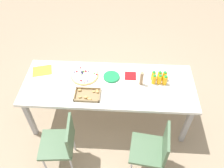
{
  "coord_description": "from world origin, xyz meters",
  "views": [
    {
      "loc": [
        -0.16,
        2.08,
        2.96
      ],
      "look_at": [
        -0.05,
        0.02,
        0.77
      ],
      "focal_mm": 37.06,
      "sensor_mm": 36.0,
      "label": 1
    }
  ],
  "objects": [
    {
      "name": "ground_plane",
      "position": [
        0.0,
        0.0,
        0.0
      ],
      "size": [
        12.0,
        12.0,
        0.0
      ],
      "primitive_type": "plane",
      "color": "gray"
    },
    {
      "name": "juice_bottle_2",
      "position": [
        -0.59,
        -0.12,
        0.81
      ],
      "size": [
        0.06,
        0.06,
        0.13
      ],
      "color": "#F9AB14",
      "rests_on": "party_table"
    },
    {
      "name": "chair_far_left",
      "position": [
        -0.57,
        0.77,
        0.5
      ],
      "size": [
        0.45,
        0.45,
        0.83
      ],
      "rotation": [
        0.0,
        0.0,
        -1.7
      ],
      "color": "#4C6B4C",
      "rests_on": "ground_plane"
    },
    {
      "name": "juice_bottle_5",
      "position": [
        -0.59,
        -0.05,
        0.82
      ],
      "size": [
        0.05,
        0.05,
        0.14
      ],
      "color": "#F9AD14",
      "rests_on": "party_table"
    },
    {
      "name": "juice_bottle_3",
      "position": [
        -0.73,
        -0.04,
        0.82
      ],
      "size": [
        0.06,
        0.06,
        0.14
      ],
      "color": "#F9AB14",
      "rests_on": "party_table"
    },
    {
      "name": "juice_bottle_4",
      "position": [
        -0.66,
        -0.05,
        0.82
      ],
      "size": [
        0.05,
        0.05,
        0.15
      ],
      "color": "#F9AE14",
      "rests_on": "party_table"
    },
    {
      "name": "chair_far_right",
      "position": [
        0.51,
        0.74,
        0.5
      ],
      "size": [
        0.43,
        0.43,
        0.83
      ],
      "rotation": [
        0.0,
        0.0,
        -1.49
      ],
      "color": "#4C6B4C",
      "rests_on": "ground_plane"
    },
    {
      "name": "plate_stack",
      "position": [
        -0.03,
        -0.12,
        0.76
      ],
      "size": [
        0.22,
        0.22,
        0.02
      ],
      "color": "#1E8C4C",
      "rests_on": "party_table"
    },
    {
      "name": "paper_folder",
      "position": [
        0.94,
        -0.2,
        0.75
      ],
      "size": [
        0.3,
        0.26,
        0.01
      ],
      "primitive_type": "cube",
      "rotation": [
        0.0,
        0.0,
        0.27
      ],
      "color": "yellow",
      "rests_on": "party_table"
    },
    {
      "name": "napkin_stack",
      "position": [
        -0.29,
        -0.16,
        0.76
      ],
      "size": [
        0.15,
        0.15,
        0.01
      ],
      "primitive_type": "cube",
      "color": "red",
      "rests_on": "party_table"
    },
    {
      "name": "cardboard_tube",
      "position": [
        -0.42,
        -0.02,
        0.85
      ],
      "size": [
        0.04,
        0.04,
        0.2
      ],
      "primitive_type": "cylinder",
      "color": "#9E7A56",
      "rests_on": "party_table"
    },
    {
      "name": "fruit_pizza",
      "position": [
        0.33,
        -0.13,
        0.76
      ],
      "size": [
        0.37,
        0.37,
        0.05
      ],
      "color": "tan",
      "rests_on": "party_table"
    },
    {
      "name": "party_table",
      "position": [
        0.0,
        0.0,
        0.69
      ],
      "size": [
        2.26,
        0.83,
        0.75
      ],
      "color": "silver",
      "rests_on": "ground_plane"
    },
    {
      "name": "snack_tray",
      "position": [
        0.25,
        0.22,
        0.76
      ],
      "size": [
        0.32,
        0.22,
        0.04
      ],
      "color": "olive",
      "rests_on": "party_table"
    },
    {
      "name": "juice_bottle_1",
      "position": [
        -0.67,
        -0.13,
        0.81
      ],
      "size": [
        0.06,
        0.06,
        0.13
      ],
      "color": "#FAAF14",
      "rests_on": "party_table"
    },
    {
      "name": "juice_bottle_0",
      "position": [
        -0.73,
        -0.12,
        0.82
      ],
      "size": [
        0.06,
        0.06,
        0.14
      ],
      "color": "#F9AE14",
      "rests_on": "party_table"
    }
  ]
}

